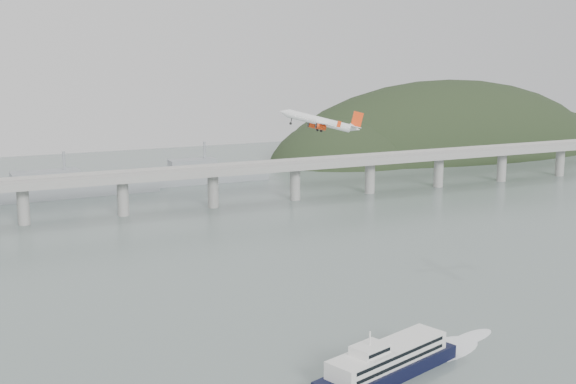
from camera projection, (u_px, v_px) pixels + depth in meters
name	position (u px, v px, depth m)	size (l,w,h in m)	color
ground	(360.00, 336.00, 240.04)	(900.00, 900.00, 0.00)	slate
bridge	(176.00, 179.00, 415.10)	(800.00, 22.00, 23.90)	#959592
headland	(459.00, 173.00, 655.74)	(365.00, 155.00, 156.00)	black
ferry	(388.00, 362.00, 210.38)	(76.61, 33.17, 14.96)	black
airliner	(321.00, 122.00, 304.76)	(35.46, 32.29, 11.63)	white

